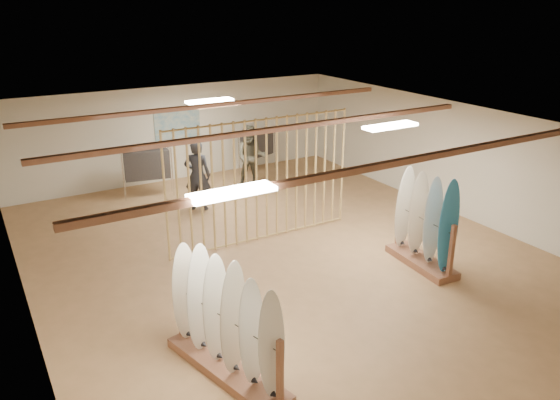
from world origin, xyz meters
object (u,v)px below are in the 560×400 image
clothing_rack_b (257,144)px  shopper_b (251,153)px  rack_left (226,336)px  rack_right (424,235)px  clothing_rack_a (147,165)px  shopper_a (197,171)px

clothing_rack_b → shopper_b: bearing=-143.3°
rack_left → rack_right: rack_right is taller
rack_right → clothing_rack_a: rack_right is taller
clothing_rack_b → rack_left: bearing=-139.9°
rack_right → clothing_rack_b: 7.40m
rack_left → shopper_a: (2.22, 6.40, 0.40)m
clothing_rack_b → shopper_b: (-0.89, -1.32, 0.15)m
clothing_rack_a → shopper_b: bearing=-5.0°
clothing_rack_a → clothing_rack_b: (3.67, 0.51, -0.01)m
clothing_rack_a → shopper_b: 2.90m
rack_right → shopper_b: size_ratio=0.96×
clothing_rack_b → shopper_a: shopper_a is taller
clothing_rack_b → shopper_b: shopper_b is taller
clothing_rack_a → clothing_rack_b: 3.71m
shopper_a → clothing_rack_a: bearing=-28.2°
shopper_a → shopper_b: 2.13m
rack_right → shopper_a: (-2.71, 5.28, 0.37)m
rack_right → shopper_a: 5.94m
clothing_rack_b → shopper_a: bearing=-162.6°
rack_left → shopper_b: shopper_b is taller
rack_left → rack_right: size_ratio=1.20×
rack_right → clothing_rack_a: bearing=121.7°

